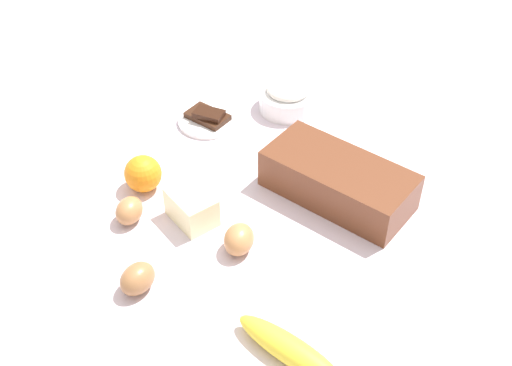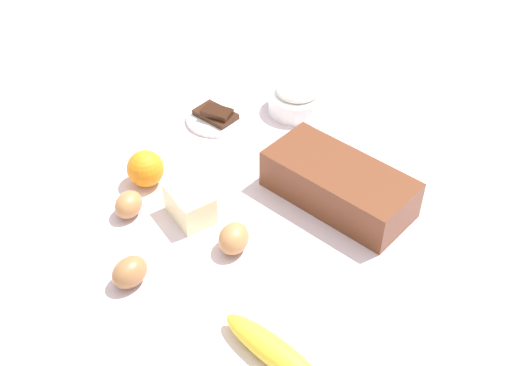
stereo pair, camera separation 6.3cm
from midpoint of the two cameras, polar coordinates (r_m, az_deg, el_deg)
ground_plane at (r=1.25m, az=1.45°, el=-1.75°), size 2.40×2.40×0.02m
loaf_pan at (r=1.23m, az=8.69°, el=-0.08°), size 0.28×0.13×0.08m
flour_bowl at (r=1.46m, az=4.85°, el=7.36°), size 0.13×0.13×0.07m
banana at (r=1.00m, az=3.41°, el=-14.46°), size 0.19×0.05×0.04m
orange_fruit at (r=1.27m, az=-8.21°, el=1.22°), size 0.07×0.07×0.07m
butter_block at (r=1.19m, az=-4.25°, el=-1.88°), size 0.10×0.09×0.06m
egg_near_butter at (r=1.22m, az=-9.58°, el=-1.90°), size 0.06×0.07×0.05m
egg_beside_bowl at (r=1.13m, az=-0.35°, el=-4.88°), size 0.07×0.08×0.05m
egg_loose at (r=1.10m, az=-9.32°, el=-7.70°), size 0.05×0.07×0.05m
chocolate_plate at (r=1.43m, az=-2.25°, el=5.75°), size 0.13×0.13×0.03m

